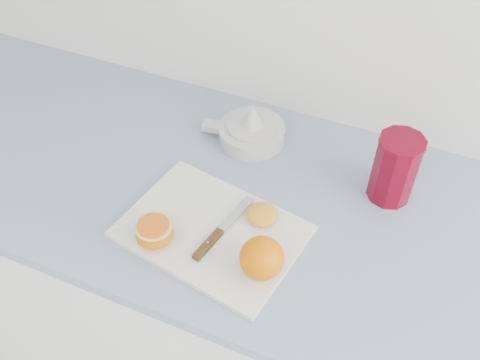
# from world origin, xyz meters

# --- Properties ---
(counter) EXTENTS (2.54, 0.64, 0.89)m
(counter) POSITION_xyz_m (0.11, 1.70, 0.45)
(counter) COLOR white
(counter) RESTS_ON ground
(cutting_board) EXTENTS (0.38, 0.30, 0.01)m
(cutting_board) POSITION_xyz_m (0.03, 1.57, 0.90)
(cutting_board) COLOR silver
(cutting_board) RESTS_ON counter
(whole_orange) EXTENTS (0.08, 0.08, 0.08)m
(whole_orange) POSITION_xyz_m (0.16, 1.52, 0.94)
(whole_orange) COLOR orange
(whole_orange) RESTS_ON cutting_board
(half_orange) EXTENTS (0.07, 0.07, 0.05)m
(half_orange) POSITION_xyz_m (-0.05, 1.51, 0.92)
(half_orange) COLOR orange
(half_orange) RESTS_ON cutting_board
(squeezed_shell) EXTENTS (0.06, 0.06, 0.03)m
(squeezed_shell) POSITION_xyz_m (0.11, 1.64, 0.92)
(squeezed_shell) COLOR orange
(squeezed_shell) RESTS_ON cutting_board
(paring_knife) EXTENTS (0.05, 0.19, 0.01)m
(paring_knife) POSITION_xyz_m (0.05, 1.55, 0.91)
(paring_knife) COLOR #4F3918
(paring_knife) RESTS_ON cutting_board
(citrus_juicer) EXTENTS (0.19, 0.15, 0.10)m
(citrus_juicer) POSITION_xyz_m (-0.00, 1.86, 0.92)
(citrus_juicer) COLOR silver
(citrus_juicer) RESTS_ON counter
(red_tumbler) EXTENTS (0.09, 0.09, 0.15)m
(red_tumbler) POSITION_xyz_m (0.33, 1.82, 0.96)
(red_tumbler) COLOR #660114
(red_tumbler) RESTS_ON counter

